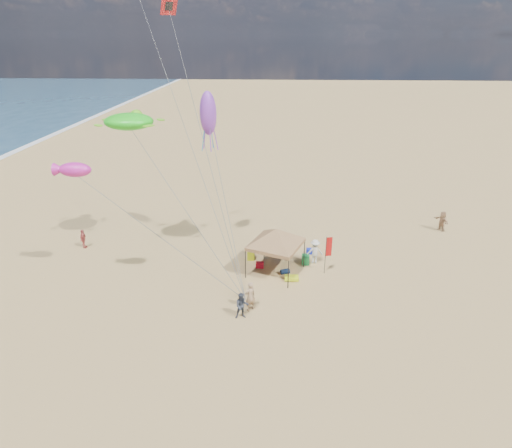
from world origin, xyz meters
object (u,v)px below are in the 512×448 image
object	(u,v)px
feather_flag	(328,249)
cooler_red	(260,265)
person_near_a	(250,296)
canopy_tent	(276,231)
chair_yellow	(251,255)
beach_cart	(292,278)
chair_green	(305,259)
cooler_blue	(310,251)
person_near_c	(315,251)
person_near_b	(242,306)
person_far_c	(442,221)
person_far_a	(83,239)

from	to	relation	value
feather_flag	cooler_red	distance (m)	4.85
feather_flag	person_near_a	world-z (taller)	feather_flag
canopy_tent	cooler_red	distance (m)	3.17
feather_flag	person_near_a	distance (m)	6.68
chair_yellow	person_near_a	world-z (taller)	person_near_a
canopy_tent	chair_yellow	distance (m)	3.71
beach_cart	chair_yellow	bearing A→B (deg)	135.79
chair_green	cooler_blue	bearing A→B (deg)	75.20
chair_yellow	canopy_tent	bearing A→B (deg)	-44.75
cooler_blue	person_near_a	world-z (taller)	person_near_a
cooler_blue	person_near_c	size ratio (longest dim) A/B	0.30
cooler_red	person_near_b	xyz separation A→B (m)	(-0.74, -5.83, 0.61)
chair_green	cooler_red	bearing A→B (deg)	-168.21
person_near_a	canopy_tent	bearing A→B (deg)	-145.12
chair_yellow	person_near_c	xyz separation A→B (m)	(4.49, -0.27, 0.54)
chair_yellow	person_far_c	distance (m)	16.33
cooler_red	person_near_a	distance (m)	5.09
cooler_red	chair_yellow	size ratio (longest dim) A/B	0.77
person_near_a	cooler_blue	bearing A→B (deg)	-155.73
person_near_b	chair_yellow	bearing A→B (deg)	78.81
person_near_b	person_near_c	size ratio (longest dim) A/B	0.90
beach_cart	person_near_c	world-z (taller)	person_near_c
person_far_a	person_far_c	distance (m)	28.34
cooler_blue	person_near_b	distance (m)	9.22
beach_cart	person_far_c	bearing A→B (deg)	34.62
cooler_blue	person_near_c	world-z (taller)	person_near_c
chair_yellow	person_far_c	world-z (taller)	person_far_c
person_far_a	canopy_tent	bearing A→B (deg)	-103.61
feather_flag	person_near_c	world-z (taller)	feather_flag
canopy_tent	beach_cart	xyz separation A→B (m)	(1.08, -1.02, -2.91)
cooler_blue	person_far_a	xyz separation A→B (m)	(-16.99, 0.02, 0.55)
beach_cart	canopy_tent	bearing A→B (deg)	136.70
chair_green	beach_cart	world-z (taller)	chair_green
cooler_blue	beach_cart	xyz separation A→B (m)	(-1.45, -3.91, 0.01)
feather_flag	beach_cart	distance (m)	3.09
beach_cart	person_near_a	size ratio (longest dim) A/B	0.49
canopy_tent	person_near_b	size ratio (longest dim) A/B	3.51
canopy_tent	feather_flag	distance (m)	3.68
person_near_c	person_far_a	distance (m)	17.25
feather_flag	chair_green	xyz separation A→B (m)	(-1.36, 1.19, -1.48)
feather_flag	person_near_c	distance (m)	1.83
chair_yellow	beach_cart	size ratio (longest dim) A/B	0.78
feather_flag	beach_cart	xyz separation A→B (m)	(-2.37, -1.10, -1.63)
person_far_a	person_far_c	size ratio (longest dim) A/B	0.88
person_far_a	cooler_blue	bearing A→B (deg)	-92.29
cooler_blue	person_near_a	bearing A→B (deg)	-118.32
cooler_red	chair_yellow	world-z (taller)	chair_yellow
cooler_blue	person_far_a	bearing A→B (deg)	179.93
person_near_b	person_near_c	xyz separation A→B (m)	(4.55, 6.70, 0.09)
canopy_tent	chair_green	bearing A→B (deg)	31.31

